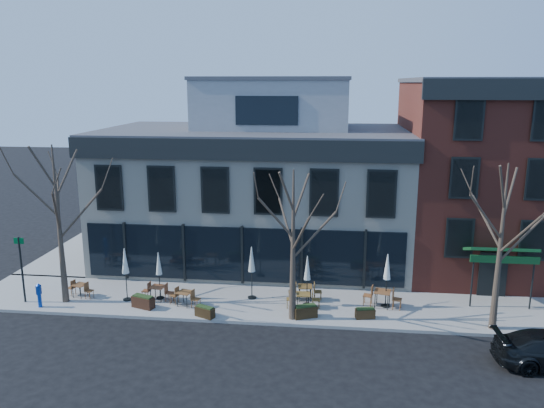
# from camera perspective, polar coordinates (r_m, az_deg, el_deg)

# --- Properties ---
(ground) EXTENTS (120.00, 120.00, 0.00)m
(ground) POSITION_cam_1_polar(r_m,az_deg,el_deg) (29.31, -3.15, -8.94)
(ground) COLOR black
(ground) RESTS_ON ground
(sidewalk_front) EXTENTS (33.50, 4.70, 0.15)m
(sidewalk_front) POSITION_cam_1_polar(r_m,az_deg,el_deg) (26.97, 3.02, -10.78)
(sidewalk_front) COLOR gray
(sidewalk_front) RESTS_ON ground
(sidewalk_side) EXTENTS (4.50, 12.00, 0.15)m
(sidewalk_side) POSITION_cam_1_polar(r_m,az_deg,el_deg) (38.03, -18.60, -4.33)
(sidewalk_side) COLOR gray
(sidewalk_side) RESTS_ON ground
(corner_building) EXTENTS (18.39, 10.39, 11.10)m
(corner_building) POSITION_cam_1_polar(r_m,az_deg,el_deg) (32.79, -1.65, 2.05)
(corner_building) COLOR silver
(corner_building) RESTS_ON ground
(red_brick_building) EXTENTS (8.20, 11.78, 11.18)m
(red_brick_building) POSITION_cam_1_polar(r_m,az_deg,el_deg) (33.29, 20.95, 2.95)
(red_brick_building) COLOR maroon
(red_brick_building) RESTS_ON ground
(tree_corner) EXTENTS (3.93, 3.98, 7.92)m
(tree_corner) POSITION_cam_1_polar(r_m,az_deg,el_deg) (27.82, -21.93, -1.88)
(tree_corner) COLOR #382B21
(tree_corner) RESTS_ON sidewalk_front
(tree_mid) EXTENTS (3.50, 3.55, 7.04)m
(tree_mid) POSITION_cam_1_polar(r_m,az_deg,el_deg) (24.04, 2.30, -4.30)
(tree_mid) COLOR #382B21
(tree_mid) RESTS_ON sidewalk_front
(tree_right) EXTENTS (3.72, 3.77, 7.48)m
(tree_right) POSITION_cam_1_polar(r_m,az_deg,el_deg) (25.03, 23.38, -4.14)
(tree_right) COLOR #382B21
(tree_right) RESTS_ON sidewalk_front
(sign_pole) EXTENTS (0.50, 0.10, 3.40)m
(sign_pole) POSITION_cam_1_polar(r_m,az_deg,el_deg) (29.16, -25.35, -6.00)
(sign_pole) COLOR black
(sign_pole) RESTS_ON sidewalk_front
(call_box) EXTENTS (0.25, 0.25, 1.24)m
(call_box) POSITION_cam_1_polar(r_m,az_deg,el_deg) (28.62, -23.76, -8.90)
(call_box) COLOR #0B3498
(call_box) RESTS_ON sidewalk_front
(cafe_set_0) EXTENTS (1.60, 0.78, 0.82)m
(cafe_set_0) POSITION_cam_1_polar(r_m,az_deg,el_deg) (29.26, -19.95, -8.58)
(cafe_set_0) COLOR brown
(cafe_set_0) RESTS_ON sidewalk_front
(cafe_set_1) EXTENTS (1.73, 0.75, 0.90)m
(cafe_set_1) POSITION_cam_1_polar(r_m,az_deg,el_deg) (27.74, -12.18, -9.17)
(cafe_set_1) COLOR brown
(cafe_set_1) RESTS_ON sidewalk_front
(cafe_set_2) EXTENTS (1.71, 0.87, 0.88)m
(cafe_set_2) POSITION_cam_1_polar(r_m,az_deg,el_deg) (26.86, -9.36, -9.82)
(cafe_set_2) COLOR brown
(cafe_set_2) RESTS_ON sidewalk_front
(cafe_set_3) EXTENTS (1.76, 0.75, 0.91)m
(cafe_set_3) POSITION_cam_1_polar(r_m,az_deg,el_deg) (27.18, 3.58, -9.34)
(cafe_set_3) COLOR brown
(cafe_set_3) RESTS_ON sidewalk_front
(cafe_set_4) EXTENTS (1.69, 0.71, 0.88)m
(cafe_set_4) POSITION_cam_1_polar(r_m,az_deg,el_deg) (26.32, 3.37, -10.15)
(cafe_set_4) COLOR brown
(cafe_set_4) RESTS_ON sidewalk_front
(cafe_set_5) EXTENTS (1.96, 0.92, 1.01)m
(cafe_set_5) POSITION_cam_1_polar(r_m,az_deg,el_deg) (26.88, 11.78, -9.76)
(cafe_set_5) COLOR brown
(cafe_set_5) RESTS_ON sidewalk_front
(umbrella_0) EXTENTS (0.44, 0.44, 2.73)m
(umbrella_0) POSITION_cam_1_polar(r_m,az_deg,el_deg) (27.60, -15.52, -6.23)
(umbrella_0) COLOR black
(umbrella_0) RESTS_ON sidewalk_front
(umbrella_1) EXTENTS (0.39, 0.39, 2.45)m
(umbrella_1) POSITION_cam_1_polar(r_m,az_deg,el_deg) (27.49, -12.09, -6.55)
(umbrella_1) COLOR black
(umbrella_1) RESTS_ON sidewalk_front
(umbrella_2) EXTENTS (0.44, 0.44, 2.74)m
(umbrella_2) POSITION_cam_1_polar(r_m,az_deg,el_deg) (26.86, -2.20, -6.26)
(umbrella_2) COLOR black
(umbrella_2) RESTS_ON sidewalk_front
(umbrella_3) EXTENTS (0.41, 0.41, 2.56)m
(umbrella_3) POSITION_cam_1_polar(r_m,az_deg,el_deg) (26.10, 3.82, -7.17)
(umbrella_3) COLOR black
(umbrella_3) RESTS_ON sidewalk_front
(umbrella_4) EXTENTS (0.43, 0.43, 2.71)m
(umbrella_4) POSITION_cam_1_polar(r_m,az_deg,el_deg) (26.46, 12.28, -6.92)
(umbrella_4) COLOR black
(umbrella_4) RESTS_ON sidewalk_front
(planter_0) EXTENTS (1.20, 0.79, 0.63)m
(planter_0) POSITION_cam_1_polar(r_m,az_deg,el_deg) (27.08, -13.70, -10.16)
(planter_0) COLOR black
(planter_0) RESTS_ON sidewalk_front
(planter_1) EXTENTS (1.02, 0.74, 0.53)m
(planter_1) POSITION_cam_1_polar(r_m,az_deg,el_deg) (25.58, -7.24, -11.41)
(planter_1) COLOR black
(planter_1) RESTS_ON sidewalk_front
(planter_2) EXTENTS (1.17, 0.82, 0.61)m
(planter_2) POSITION_cam_1_polar(r_m,az_deg,el_deg) (25.37, 3.61, -11.44)
(planter_2) COLOR black
(planter_2) RESTS_ON sidewalk_front
(planter_3) EXTENTS (0.96, 0.54, 0.51)m
(planter_3) POSITION_cam_1_polar(r_m,az_deg,el_deg) (25.63, 9.99, -11.49)
(planter_3) COLOR #302110
(planter_3) RESTS_ON sidewalk_front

